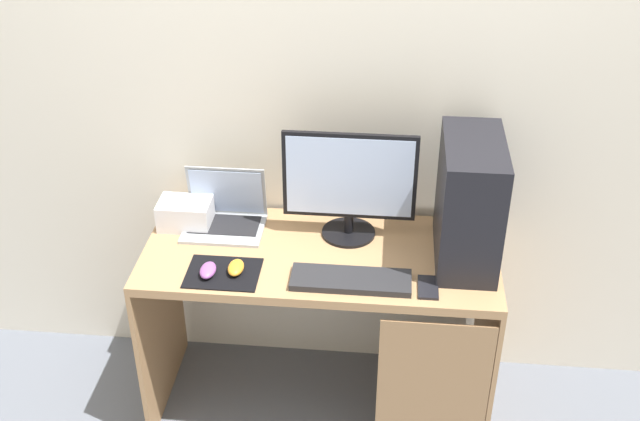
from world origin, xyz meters
TOP-DOWN VIEW (x-y plane):
  - ground_plane at (0.00, 0.00)m, footprint 8.00×8.00m
  - wall_back at (0.00, 0.33)m, footprint 4.00×0.05m
  - desk at (0.02, -0.01)m, footprint 1.31×0.58m
  - pc_tower at (0.52, 0.03)m, footprint 0.21×0.42m
  - monitor at (0.10, 0.12)m, footprint 0.49×0.20m
  - laptop at (-0.38, 0.15)m, footprint 0.31×0.23m
  - projector at (-0.53, 0.13)m, footprint 0.20×0.14m
  - keyboard at (0.13, -0.18)m, footprint 0.42×0.14m
  - mousepad at (-0.33, -0.17)m, footprint 0.26×0.20m
  - mouse_left at (-0.28, -0.16)m, footprint 0.06×0.10m
  - mouse_right at (-0.38, -0.18)m, footprint 0.06×0.10m
  - cell_phone at (0.39, -0.18)m, footprint 0.07×0.13m

SIDE VIEW (x-z plane):
  - ground_plane at x=0.00m, z-range 0.00..0.00m
  - desk at x=0.02m, z-range 0.22..0.97m
  - mousepad at x=-0.33m, z-range 0.76..0.76m
  - cell_phone at x=0.39m, z-range 0.76..0.77m
  - keyboard at x=0.13m, z-range 0.76..0.78m
  - mouse_left at x=-0.28m, z-range 0.76..0.80m
  - mouse_right at x=-0.38m, z-range 0.76..0.80m
  - laptop at x=-0.38m, z-range 0.69..0.92m
  - projector at x=-0.53m, z-range 0.76..0.86m
  - monitor at x=0.10m, z-range 0.76..1.19m
  - pc_tower at x=0.52m, z-range 0.76..1.22m
  - wall_back at x=0.00m, z-range 0.00..2.60m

